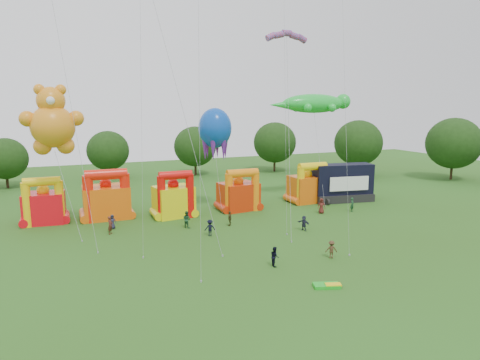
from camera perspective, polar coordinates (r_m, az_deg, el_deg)
name	(u,v)px	position (r m, az deg, el deg)	size (l,w,h in m)	color
ground	(307,296)	(32.71, 8.92, -15.08)	(160.00, 160.00, 0.00)	#2B4F16
tree_ring	(290,213)	(30.53, 6.74, -4.37)	(123.53, 125.63, 12.07)	#352314
bouncy_castle_0	(44,205)	(55.20, -24.66, -3.06)	(4.79, 4.00, 5.67)	red
bouncy_castle_1	(106,199)	(54.83, -17.37, -2.46)	(5.46, 4.40, 6.27)	#EC5A0C
bouncy_castle_2	(174,199)	(53.70, -8.79, -2.49)	(5.00, 4.25, 5.92)	yellow
bouncy_castle_3	(239,194)	(56.51, -0.12, -1.86)	(5.20, 4.40, 5.65)	red
bouncy_castle_4	(308,187)	(61.84, 9.04, -0.87)	(4.90, 4.00, 5.85)	#E05A0C
stage_trailer	(343,183)	(63.42, 13.52, -0.41)	(8.94, 4.53, 5.42)	black
teddy_bear_kite	(59,155)	(49.65, -22.95, 3.15)	(6.53, 8.27, 16.05)	orange
gecko_kite	(317,130)	(62.65, 10.17, 6.61)	(13.39, 7.97, 15.45)	green
octopus_kite	(215,135)	(56.21, -3.31, 6.03)	(4.35, 5.26, 13.48)	#0B42AD
parafoil_kites	(182,115)	(41.97, -7.80, 8.55)	(28.24, 12.47, 27.55)	red
diamond_kites	(244,81)	(41.43, 0.50, 13.03)	(20.40, 15.04, 37.11)	red
folded_kite_bundle	(327,285)	(34.40, 11.57, -13.60)	(2.21, 1.59, 0.31)	green
spectator_0	(112,222)	(50.28, -16.65, -5.36)	(0.80, 0.52, 1.64)	#222338
spectator_1	(110,225)	(48.35, -16.91, -5.80)	(0.72, 0.47, 1.96)	#542318
spectator_2	(187,219)	(49.00, -7.12, -5.23)	(0.94, 0.73, 1.94)	#1D4927
spectator_3	(210,228)	(45.78, -4.03, -6.38)	(1.15, 0.66, 1.78)	black
spectator_4	(230,218)	(49.47, -1.37, -5.14)	(1.01, 0.42, 1.73)	#3D3718
spectator_5	(304,223)	(48.14, 8.51, -5.71)	(1.55, 0.49, 1.67)	#24253C
spectator_6	(321,206)	(55.81, 10.81, -3.42)	(0.97, 0.63, 1.98)	#551D18
spectator_7	(352,205)	(57.72, 14.74, -3.19)	(0.68, 0.45, 1.87)	#1A4125
spectator_8	(275,256)	(37.64, 4.65, -10.12)	(0.84, 0.65, 1.73)	black
spectator_9	(331,249)	(40.20, 12.09, -9.04)	(1.07, 0.62, 1.66)	#442E1B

